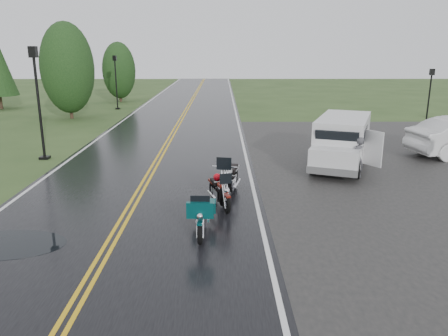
# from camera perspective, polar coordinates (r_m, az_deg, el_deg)

# --- Properties ---
(ground) EXTENTS (120.00, 120.00, 0.00)m
(ground) POSITION_cam_1_polar(r_m,az_deg,el_deg) (12.46, -13.02, -6.90)
(ground) COLOR #2D471E
(ground) RESTS_ON ground
(road) EXTENTS (8.00, 100.00, 0.04)m
(road) POSITION_cam_1_polar(r_m,az_deg,el_deg) (21.91, -7.49, 3.03)
(road) COLOR black
(road) RESTS_ON ground
(parking_pad) EXTENTS (14.00, 24.00, 0.03)m
(parking_pad) POSITION_cam_1_polar(r_m,az_deg,el_deg) (18.81, 25.78, -0.44)
(parking_pad) COLOR black
(parking_pad) RESTS_ON ground
(motorcycle_red) EXTENTS (1.24, 2.06, 1.15)m
(motorcycle_red) POSITION_cam_1_polar(r_m,az_deg,el_deg) (12.42, 0.36, -3.73)
(motorcycle_red) COLOR #5F120A
(motorcycle_red) RESTS_ON ground
(motorcycle_teal) EXTENTS (0.79, 2.06, 1.21)m
(motorcycle_teal) POSITION_cam_1_polar(r_m,az_deg,el_deg) (10.51, -3.14, -7.19)
(motorcycle_teal) COLOR #053D3E
(motorcycle_teal) RESTS_ON ground
(motorcycle_silver) EXTENTS (1.38, 2.59, 1.45)m
(motorcycle_silver) POSITION_cam_1_polar(r_m,az_deg,el_deg) (12.97, -0.10, -2.19)
(motorcycle_silver) COLOR #ABACB3
(motorcycle_silver) RESTS_ON ground
(van_white) EXTENTS (3.70, 5.50, 2.02)m
(van_white) POSITION_cam_1_polar(r_m,az_deg,el_deg) (16.68, 11.75, 2.47)
(van_white) COLOR silver
(van_white) RESTS_ON ground
(person_at_van) EXTENTS (0.67, 0.61, 1.54)m
(person_at_van) POSITION_cam_1_polar(r_m,az_deg,el_deg) (16.59, 17.08, 1.18)
(person_at_van) COLOR #454549
(person_at_van) RESTS_ON ground
(lamp_post_near_left) EXTENTS (0.41, 0.41, 4.79)m
(lamp_post_near_left) POSITION_cam_1_polar(r_m,az_deg,el_deg) (20.12, -23.04, 7.73)
(lamp_post_near_left) COLOR black
(lamp_post_near_left) RESTS_ON ground
(lamp_post_far_left) EXTENTS (0.36, 0.36, 4.20)m
(lamp_post_far_left) POSITION_cam_1_polar(r_m,az_deg,el_deg) (35.77, -13.91, 10.80)
(lamp_post_far_left) COLOR black
(lamp_post_far_left) RESTS_ON ground
(lamp_post_far_right) EXTENTS (0.31, 0.31, 3.62)m
(lamp_post_far_right) POSITION_cam_1_polar(r_m,az_deg,el_deg) (27.23, 25.16, 7.93)
(lamp_post_far_right) COLOR black
(lamp_post_far_right) RESTS_ON ground
(tree_left_mid) EXTENTS (3.51, 3.51, 5.48)m
(tree_left_mid) POSITION_cam_1_polar(r_m,az_deg,el_deg) (31.70, -19.68, 11.01)
(tree_left_mid) COLOR #1E3D19
(tree_left_mid) RESTS_ON ground
(tree_left_far) EXTENTS (2.92, 2.92, 4.50)m
(tree_left_far) POSITION_cam_1_polar(r_m,az_deg,el_deg) (40.91, -13.51, 11.55)
(tree_left_far) COLOR #1E3D19
(tree_left_far) RESTS_ON ground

